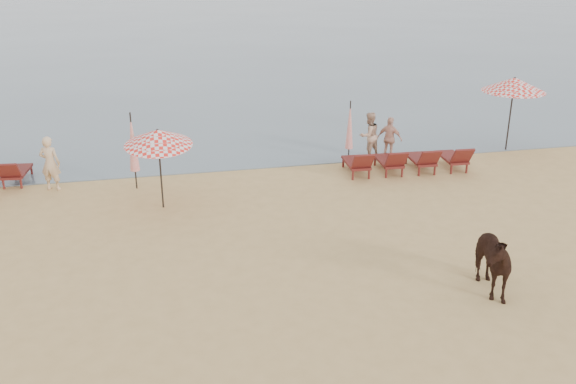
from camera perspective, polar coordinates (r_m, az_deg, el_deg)
name	(u,v)px	position (r m, az deg, el deg)	size (l,w,h in m)	color
ground	(342,337)	(12.80, 4.85, -12.72)	(120.00, 120.00, 0.00)	tan
lounger_cluster_right	(407,160)	(21.46, 10.54, 2.83)	(4.06, 1.87, 0.63)	maroon
umbrella_open_left_b	(158,137)	(18.13, -11.48, 4.78)	(1.90, 1.93, 2.42)	black
umbrella_open_right	(514,84)	(24.23, 19.45, 9.00)	(2.21, 2.21, 2.70)	black
umbrella_closed_left	(133,142)	(19.95, -13.64, 4.31)	(0.29, 0.29, 2.42)	black
umbrella_closed_right	(350,125)	(21.84, 5.51, 5.93)	(0.27, 0.27, 2.19)	black
cow	(487,259)	(14.54, 17.27, -5.72)	(0.83, 1.82, 1.54)	black
beachgoer_left	(50,163)	(20.80, -20.39, 2.41)	(0.62, 0.41, 1.70)	#D2AC83
beachgoer_right_a	(369,135)	(22.66, 7.22, 5.03)	(0.79, 0.62, 1.63)	tan
beachgoer_right_b	(390,139)	(22.55, 9.04, 4.71)	(0.89, 0.37, 1.52)	#D69D86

